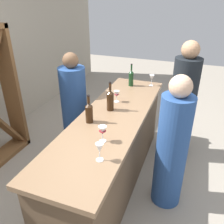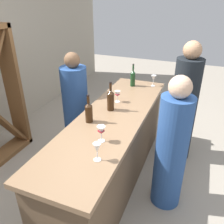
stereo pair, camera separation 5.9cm
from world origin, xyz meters
name	(u,v)px [view 2 (the right image)]	position (x,y,z in m)	size (l,w,h in m)	color
ground_plane	(112,180)	(0.00, 0.00, 0.00)	(12.00, 12.00, 0.00)	#9E9384
bar_counter	(112,150)	(0.00, 0.00, 0.47)	(2.46, 0.69, 0.93)	brown
wine_bottle_leftmost_amber_brown	(89,112)	(-0.20, 0.18, 1.04)	(0.08, 0.08, 0.30)	#331E0F
wine_bottle_second_left_amber_brown	(111,100)	(0.14, 0.07, 1.06)	(0.08, 0.08, 0.34)	#331E0F
wine_bottle_center_olive_green	(133,78)	(0.97, 0.07, 1.05)	(0.07, 0.07, 0.32)	#193D1E
wine_glass_near_left	(154,78)	(1.08, -0.21, 1.04)	(0.07, 0.07, 0.16)	white
wine_glass_near_center	(97,148)	(-0.74, -0.17, 1.04)	(0.07, 0.07, 0.16)	white
wine_glass_near_right	(101,131)	(-0.48, -0.09, 1.04)	(0.08, 0.08, 0.16)	white
wine_glass_far_left	(117,94)	(0.37, 0.08, 1.03)	(0.07, 0.07, 0.14)	white
person_left_guest	(171,150)	(-0.06, -0.68, 0.70)	(0.39, 0.39, 1.50)	#284C8C
person_center_guest	(183,108)	(0.86, -0.69, 0.76)	(0.37, 0.37, 1.64)	black
person_right_guest	(76,110)	(0.42, 0.71, 0.68)	(0.41, 0.41, 1.48)	#284C8C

